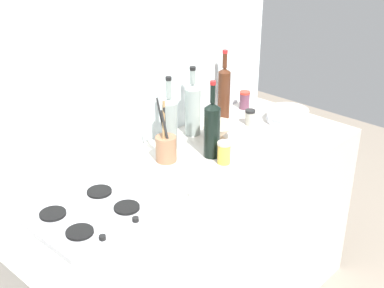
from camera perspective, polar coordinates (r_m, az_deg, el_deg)
name	(u,v)px	position (r m, az deg, el deg)	size (l,w,h in m)	color
counter_block	(192,251)	(2.54, 0.00, -11.62)	(1.80, 0.70, 0.90)	beige
backsplash_panel	(131,71)	(2.40, -6.68, 7.91)	(1.90, 0.06, 2.52)	silver
stovetop_hob	(91,214)	(2.00, -11.06, -7.55)	(0.43, 0.37, 0.04)	#B2B2B7
plate_stack	(287,116)	(2.79, 10.42, 3.08)	(0.22, 0.22, 0.07)	white
wine_bottle_leftmost	(224,92)	(2.76, 3.53, 5.77)	(0.07, 0.07, 0.37)	#472314
wine_bottle_mid_left	(212,129)	(2.34, 2.22, 1.69)	(0.07, 0.07, 0.36)	black
wine_bottle_mid_right	(193,108)	(2.56, 0.07, 3.96)	(0.08, 0.08, 0.35)	gray
wine_bottle_rightmost	(169,122)	(2.42, -2.49, 2.43)	(0.07, 0.07, 0.35)	gray
mixing_bowl	(218,132)	(2.53, 2.87, 1.35)	(0.17, 0.17, 0.09)	beige
butter_dish	(212,192)	(2.07, 2.26, -5.34)	(0.15, 0.11, 0.05)	white
utensil_crock	(166,147)	(2.33, -2.88, -0.34)	(0.09, 0.09, 0.30)	#996B4C
condiment_jar_front	(224,152)	(2.32, 3.53, -0.94)	(0.06, 0.06, 0.10)	gold
condiment_jar_rear	(250,117)	(2.72, 6.38, 2.95)	(0.05, 0.05, 0.08)	#9E998C
condiment_jar_spare	(245,100)	(2.92, 5.79, 4.83)	(0.06, 0.06, 0.10)	#66384C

